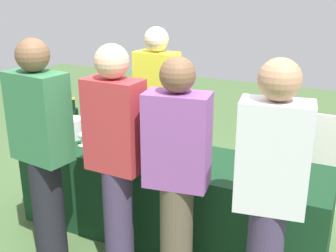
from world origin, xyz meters
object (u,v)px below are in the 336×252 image
at_px(wine_bottle_3, 171,139).
at_px(wine_glass_1, 81,136).
at_px(server_pouring, 157,109).
at_px(guest_0, 42,149).
at_px(ice_bucket, 70,128).
at_px(wine_glass_0, 68,136).
at_px(wine_bottle_4, 283,157).
at_px(wine_bottle_1, 89,121).
at_px(guest_2, 177,174).
at_px(wine_bottle_0, 75,119).
at_px(wine_glass_2, 143,148).
at_px(guest_3, 270,194).
at_px(menu_board, 328,163).
at_px(wine_bottle_2, 129,130).
at_px(guest_1, 116,157).

xyz_separation_m(wine_bottle_3, wine_glass_1, (-0.74, -0.21, -0.03)).
height_order(server_pouring, guest_0, guest_0).
bearing_deg(guest_0, ice_bucket, 120.66).
xyz_separation_m(wine_glass_0, guest_0, (0.18, -0.50, 0.09)).
bearing_deg(wine_bottle_4, wine_bottle_1, 177.11).
distance_m(guest_0, guest_2, 1.02).
bearing_deg(guest_2, wine_bottle_0, 143.40).
height_order(wine_bottle_1, guest_2, guest_2).
bearing_deg(wine_bottle_0, wine_glass_2, -20.19).
bearing_deg(wine_glass_0, ice_bucket, 122.11).
height_order(wine_bottle_3, guest_0, guest_0).
bearing_deg(guest_3, menu_board, 75.02).
relative_size(wine_glass_2, ice_bucket, 0.64).
bearing_deg(wine_bottle_1, wine_glass_2, -25.31).
height_order(wine_bottle_1, wine_glass_2, wine_bottle_1).
xyz_separation_m(wine_bottle_2, guest_1, (0.32, -0.71, 0.08)).
xyz_separation_m(wine_bottle_1, menu_board, (2.04, 0.90, -0.38)).
bearing_deg(guest_1, wine_bottle_3, 83.73).
bearing_deg(server_pouring, wine_glass_0, 62.97).
xyz_separation_m(wine_glass_0, ice_bucket, (-0.11, 0.17, -0.01)).
xyz_separation_m(wine_bottle_0, guest_2, (1.37, -0.73, 0.04)).
bearing_deg(guest_3, wine_bottle_2, 141.39).
height_order(wine_bottle_0, guest_3, guest_3).
height_order(wine_bottle_4, guest_1, guest_1).
bearing_deg(wine_glass_0, guest_1, -28.90).
bearing_deg(guest_0, guest_3, 8.21).
height_order(wine_bottle_1, wine_glass_0, wine_bottle_1).
bearing_deg(wine_bottle_3, guest_0, -130.91).
bearing_deg(guest_1, guest_0, -167.57).
bearing_deg(wine_bottle_0, guest_2, -28.04).
xyz_separation_m(wine_bottle_0, wine_glass_0, (0.18, -0.33, -0.02)).
height_order(server_pouring, menu_board, server_pouring).
distance_m(wine_bottle_1, wine_glass_0, 0.36).
bearing_deg(wine_bottle_2, server_pouring, 84.77).
height_order(wine_glass_2, guest_2, guest_2).
xyz_separation_m(wine_bottle_1, wine_bottle_4, (1.78, -0.09, 0.01)).
relative_size(wine_glass_1, guest_2, 0.07).
height_order(wine_glass_0, wine_glass_2, wine_glass_2).
relative_size(wine_bottle_1, server_pouring, 0.18).
xyz_separation_m(wine_bottle_0, menu_board, (2.17, 0.93, -0.39)).
xyz_separation_m(wine_bottle_1, server_pouring, (0.50, 0.40, 0.08)).
xyz_separation_m(wine_bottle_3, guest_3, (0.96, -0.76, 0.08)).
xyz_separation_m(wine_bottle_0, wine_bottle_2, (0.60, -0.02, -0.01)).
height_order(guest_1, menu_board, guest_1).
xyz_separation_m(wine_bottle_3, wine_glass_0, (-0.84, -0.27, -0.02)).
xyz_separation_m(server_pouring, guest_0, (-0.28, -1.26, 0.01)).
distance_m(wine_glass_0, ice_bucket, 0.20).
distance_m(wine_bottle_3, wine_bottle_4, 0.90).
height_order(wine_bottle_2, wine_glass_2, wine_bottle_2).
bearing_deg(guest_2, wine_bottle_2, 128.83).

